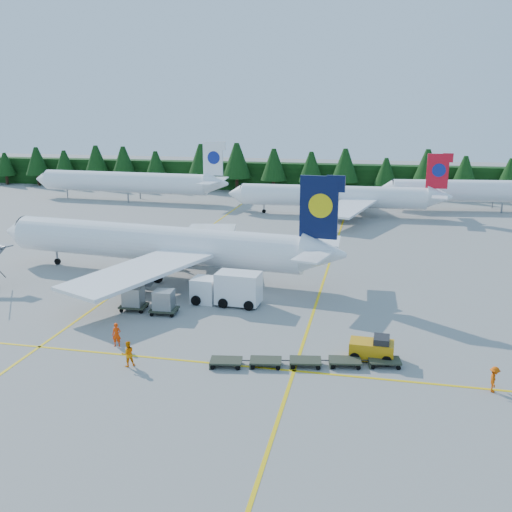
% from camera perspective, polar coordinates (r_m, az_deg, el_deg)
% --- Properties ---
extents(ground, '(320.00, 320.00, 0.00)m').
position_cam_1_polar(ground, '(47.64, -2.34, -7.63)').
color(ground, gray).
rests_on(ground, ground).
extents(taxi_stripe_a, '(0.25, 120.00, 0.01)m').
position_cam_1_polar(taxi_stripe_a, '(69.85, -9.45, -0.48)').
color(taxi_stripe_a, yellow).
rests_on(taxi_stripe_a, ground).
extents(taxi_stripe_b, '(0.25, 120.00, 0.01)m').
position_cam_1_polar(taxi_stripe_b, '(65.41, 7.11, -1.44)').
color(taxi_stripe_b, yellow).
rests_on(taxi_stripe_b, ground).
extents(taxi_stripe_cross, '(80.00, 0.25, 0.01)m').
position_cam_1_polar(taxi_stripe_cross, '(42.35, -4.38, -10.64)').
color(taxi_stripe_cross, yellow).
rests_on(taxi_stripe_cross, ground).
extents(treeline_hedge, '(220.00, 4.00, 6.00)m').
position_cam_1_polar(treeline_hedge, '(126.04, 6.95, 7.77)').
color(treeline_hedge, black).
rests_on(treeline_hedge, ground).
extents(airliner_navy, '(40.00, 32.74, 11.65)m').
position_cam_1_polar(airliner_navy, '(63.90, -10.76, 1.26)').
color(airliner_navy, white).
rests_on(airliner_navy, ground).
extents(airliner_red, '(36.73, 30.21, 10.68)m').
position_cam_1_polar(airliner_red, '(98.29, 7.29, 5.92)').
color(airliner_red, white).
rests_on(airliner_red, ground).
extents(airliner_far_left, '(40.35, 5.88, 11.73)m').
position_cam_1_polar(airliner_far_left, '(116.59, -13.53, 7.25)').
color(airliner_far_left, white).
rests_on(airliner_far_left, ground).
extents(airliner_far_right, '(39.06, 8.46, 11.38)m').
position_cam_1_polar(airliner_far_right, '(109.57, 21.58, 6.10)').
color(airliner_far_right, white).
rests_on(airliner_far_right, ground).
extents(service_truck, '(6.66, 2.78, 3.15)m').
position_cam_1_polar(service_truck, '(53.76, -2.98, -3.22)').
color(service_truck, white).
rests_on(service_truck, ground).
extents(baggage_tug, '(3.26, 1.84, 1.71)m').
position_cam_1_polar(baggage_tug, '(43.40, 11.59, -9.05)').
color(baggage_tug, orange).
rests_on(baggage_tug, ground).
extents(dolly_train, '(13.62, 4.17, 0.13)m').
position_cam_1_polar(dolly_train, '(41.82, 4.96, -10.36)').
color(dolly_train, '#323728').
rests_on(dolly_train, ground).
extents(uld_pair, '(5.58, 2.35, 1.84)m').
position_cam_1_polar(uld_pair, '(52.57, -10.70, -4.25)').
color(uld_pair, '#323728').
rests_on(uld_pair, ground).
extents(crew_a, '(0.77, 0.59, 1.89)m').
position_cam_1_polar(crew_a, '(45.96, -13.77, -7.66)').
color(crew_a, '#F33B05').
rests_on(crew_a, ground).
extents(crew_b, '(1.18, 1.14, 1.91)m').
position_cam_1_polar(crew_b, '(42.43, -12.69, -9.52)').
color(crew_b, orange).
rests_on(crew_b, ground).
extents(crew_c, '(0.63, 0.82, 1.77)m').
position_cam_1_polar(crew_c, '(41.06, 22.72, -11.32)').
color(crew_c, '#D74B04').
rests_on(crew_c, ground).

